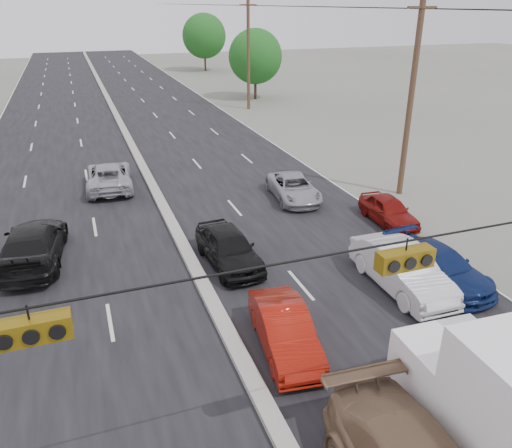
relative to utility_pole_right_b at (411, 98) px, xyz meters
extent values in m
cube|color=black|center=(-12.50, 15.00, -5.11)|extent=(20.00, 160.00, 0.02)
cube|color=gray|center=(-12.50, 15.00, -5.01)|extent=(0.50, 160.00, 0.20)
cylinder|color=#422D1E|center=(0.00, 0.00, -0.11)|extent=(0.30, 0.30, 10.00)
cube|color=#422D1E|center=(0.00, 0.00, 4.19)|extent=(1.60, 0.12, 0.12)
cylinder|color=#422D1E|center=(0.00, 25.00, -0.11)|extent=(0.30, 0.30, 10.00)
cube|color=#422D1E|center=(0.00, 25.00, 4.19)|extent=(1.60, 0.12, 0.12)
cylinder|color=black|center=(-12.50, -15.00, 0.69)|extent=(25.00, 0.04, 0.04)
cube|color=#72590C|center=(-17.00, -15.00, 0.34)|extent=(1.05, 0.30, 0.35)
cube|color=#72590C|center=(-11.00, -15.00, 0.34)|extent=(1.05, 0.30, 0.35)
cylinder|color=#382619|center=(2.50, 30.00, -3.85)|extent=(0.28, 0.28, 2.52)
sphere|color=#1A5216|center=(2.50, 30.00, -0.77)|extent=(5.60, 5.60, 5.60)
cylinder|color=#382619|center=(3.50, 55.00, -3.67)|extent=(0.28, 0.28, 2.88)
sphere|color=#1A5216|center=(3.50, 55.00, -0.15)|extent=(6.40, 6.40, 6.40)
cube|color=white|center=(-8.26, -13.87, -3.89)|extent=(2.43, 1.96, 1.76)
cylinder|color=black|center=(-9.30, -14.07, -4.67)|extent=(0.33, 0.89, 0.88)
cylinder|color=black|center=(-7.25, -14.16, -4.67)|extent=(0.33, 0.89, 0.88)
imported|color=maroon|center=(-11.10, -10.20, -4.44)|extent=(1.90, 4.18, 1.33)
imported|color=black|center=(-11.10, -4.56, -4.37)|extent=(2.00, 4.42, 1.47)
imported|color=silver|center=(-5.80, -8.40, -4.32)|extent=(1.73, 4.80, 1.57)
imported|color=#98999F|center=(-5.80, 1.15, -4.49)|extent=(2.54, 4.65, 1.24)
imported|color=#102051|center=(-4.27, -8.49, -4.44)|extent=(2.39, 4.79, 1.34)
imported|color=maroon|center=(-2.90, -3.23, -4.47)|extent=(1.73, 3.83, 1.28)
imported|color=black|center=(-18.31, -1.75, -4.32)|extent=(2.72, 5.60, 1.57)
imported|color=#A0A2A7|center=(-14.73, 6.20, -4.39)|extent=(2.72, 5.29, 1.43)
camera|label=1|loc=(-16.04, -21.31, 4.42)|focal=35.00mm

